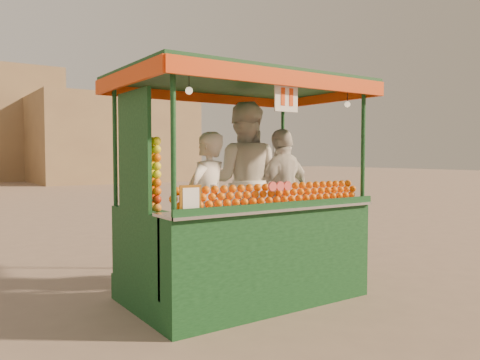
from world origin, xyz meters
TOP-DOWN VIEW (x-y plane):
  - ground at (0.00, 0.00)m, footprint 90.00×90.00m
  - building_right at (7.00, 24.00)m, footprint 9.00×6.00m
  - juice_cart at (-0.04, -0.06)m, footprint 2.67×1.73m
  - vendor_left at (-0.34, 0.17)m, footprint 0.67×0.57m
  - vendor_middle at (0.32, 0.44)m, footprint 1.19×1.15m
  - vendor_right at (0.79, 0.26)m, footprint 1.01×0.56m

SIDE VIEW (x-z plane):
  - ground at x=0.00m, z-range 0.00..0.00m
  - juice_cart at x=-0.04m, z-range -0.42..2.00m
  - vendor_left at x=-0.34m, z-range 0.28..1.83m
  - vendor_right at x=0.79m, z-range 0.28..1.90m
  - vendor_middle at x=0.32m, z-range 0.28..2.21m
  - building_right at x=7.00m, z-range 0.00..5.00m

